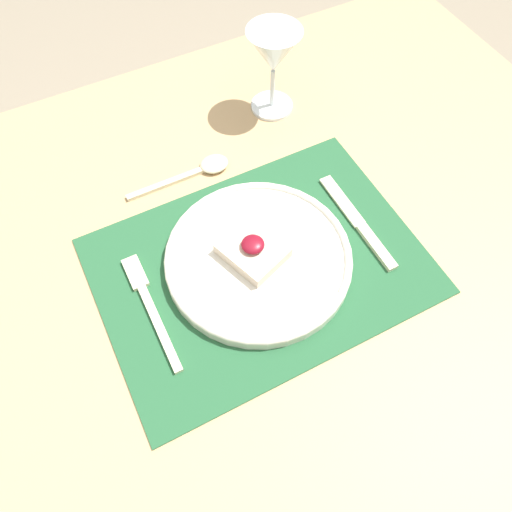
% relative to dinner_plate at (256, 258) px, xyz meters
% --- Properties ---
extents(ground_plane, '(8.00, 8.00, 0.00)m').
position_rel_dinner_plate_xyz_m(ground_plane, '(0.00, -0.01, -0.78)').
color(ground_plane, gray).
extents(dining_table, '(1.29, 1.00, 0.76)m').
position_rel_dinner_plate_xyz_m(dining_table, '(0.00, -0.01, -0.11)').
color(dining_table, tan).
rests_on(dining_table, ground_plane).
extents(placemat, '(0.47, 0.34, 0.00)m').
position_rel_dinner_plate_xyz_m(placemat, '(0.00, -0.01, -0.01)').
color(placemat, '#235633').
rests_on(placemat, dining_table).
extents(dinner_plate, '(0.27, 0.27, 0.05)m').
position_rel_dinner_plate_xyz_m(dinner_plate, '(0.00, 0.00, 0.00)').
color(dinner_plate, silver).
rests_on(dinner_plate, placemat).
extents(fork, '(0.02, 0.19, 0.01)m').
position_rel_dinner_plate_xyz_m(fork, '(-0.16, 0.01, -0.01)').
color(fork, beige).
rests_on(fork, placemat).
extents(knife, '(0.02, 0.19, 0.01)m').
position_rel_dinner_plate_xyz_m(knife, '(0.17, -0.02, -0.01)').
color(knife, beige).
rests_on(knife, placemat).
extents(spoon, '(0.18, 0.04, 0.01)m').
position_rel_dinner_plate_xyz_m(spoon, '(0.00, 0.20, -0.01)').
color(spoon, beige).
rests_on(spoon, dining_table).
extents(wine_glass_near, '(0.09, 0.09, 0.15)m').
position_rel_dinner_plate_xyz_m(wine_glass_near, '(0.18, 0.28, 0.09)').
color(wine_glass_near, white).
rests_on(wine_glass_near, dining_table).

